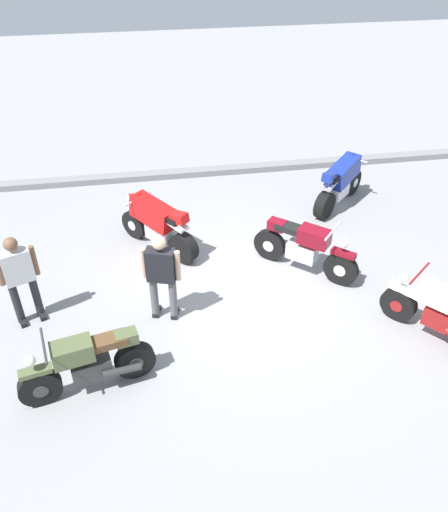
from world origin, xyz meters
The scene contains 9 objects.
ground_plane centered at (0.00, 0.00, 0.00)m, with size 40.00×40.00×0.00m, color gray.
curb_edge centered at (0.00, 4.60, 0.07)m, with size 14.00×0.30×0.15m, color gray.
motorcycle_maroon_cruiser centered at (1.30, 0.40, 0.52)m, with size 1.65×1.47×1.09m.
motorcycle_blue_sportbike centered at (2.78, 2.63, 0.59)m, with size 1.55×1.48×1.14m.
motorcycle_red_sportbike centered at (-1.35, 1.57, 0.59)m, with size 1.45×1.58×1.14m.
motorcycle_olive_vintage centered at (-2.52, -1.83, 0.49)m, with size 1.94×0.75×1.07m.
motorcycle_cream_vintage centered at (2.92, -1.66, 0.49)m, with size 1.37×1.60×1.07m.
person_in_black_shirt centered at (-1.36, -0.48, 0.92)m, with size 0.63×0.42×1.63m.
person_in_white_shirt centered at (-3.60, -0.15, 0.92)m, with size 0.62×0.44×1.63m.
Camera 1 is at (-1.42, -7.09, 6.05)m, focal length 36.50 mm.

